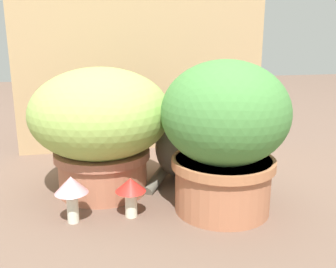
{
  "coord_description": "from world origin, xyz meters",
  "views": [
    {
      "loc": [
        -0.12,
        -1.07,
        0.47
      ],
      "look_at": [
        0.1,
        0.0,
        0.18
      ],
      "focal_mm": 40.72,
      "sensor_mm": 36.0,
      "label": 1
    }
  ],
  "objects_px": {
    "grass_planter": "(101,124)",
    "leafy_planter": "(224,132)",
    "cat": "(184,139)",
    "mushroom_ornament_red": "(131,189)",
    "mushroom_ornament_pink": "(71,189)"
  },
  "relations": [
    {
      "from": "grass_planter",
      "to": "mushroom_ornament_pink",
      "type": "distance_m",
      "value": 0.24
    },
    {
      "from": "leafy_planter",
      "to": "grass_planter",
      "type": "bearing_deg",
      "value": 147.93
    },
    {
      "from": "leafy_planter",
      "to": "mushroom_ornament_red",
      "type": "bearing_deg",
      "value": 178.0
    },
    {
      "from": "grass_planter",
      "to": "mushroom_ornament_red",
      "type": "bearing_deg",
      "value": -71.22
    },
    {
      "from": "cat",
      "to": "mushroom_ornament_red",
      "type": "relative_size",
      "value": 3.08
    },
    {
      "from": "leafy_planter",
      "to": "mushroom_ornament_pink",
      "type": "height_order",
      "value": "leafy_planter"
    },
    {
      "from": "leafy_planter",
      "to": "cat",
      "type": "xyz_separation_m",
      "value": [
        -0.03,
        0.3,
        -0.1
      ]
    },
    {
      "from": "grass_planter",
      "to": "mushroom_ornament_red",
      "type": "xyz_separation_m",
      "value": [
        0.06,
        -0.19,
        -0.13
      ]
    },
    {
      "from": "leafy_planter",
      "to": "cat",
      "type": "height_order",
      "value": "leafy_planter"
    },
    {
      "from": "grass_planter",
      "to": "leafy_planter",
      "type": "relative_size",
      "value": 1.01
    },
    {
      "from": "cat",
      "to": "mushroom_ornament_red",
      "type": "xyz_separation_m",
      "value": [
        -0.22,
        -0.29,
        -0.05
      ]
    },
    {
      "from": "leafy_planter",
      "to": "mushroom_ornament_red",
      "type": "xyz_separation_m",
      "value": [
        -0.25,
        0.01,
        -0.14
      ]
    },
    {
      "from": "cat",
      "to": "leafy_planter",
      "type": "bearing_deg",
      "value": -83.89
    },
    {
      "from": "grass_planter",
      "to": "mushroom_ornament_pink",
      "type": "xyz_separation_m",
      "value": [
        -0.09,
        -0.19,
        -0.12
      ]
    },
    {
      "from": "mushroom_ornament_pink",
      "to": "mushroom_ornament_red",
      "type": "bearing_deg",
      "value": 0.62
    }
  ]
}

